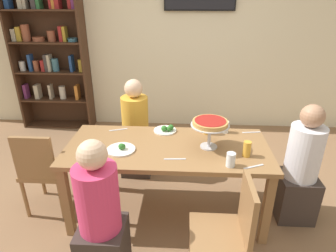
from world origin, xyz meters
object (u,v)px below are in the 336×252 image
at_px(diner_head_east, 300,172).
at_px(salad_plate_near_diner, 166,129).
at_px(cutlery_knife_near, 175,159).
at_px(diner_near_left, 101,222).
at_px(cutlery_knife_far, 118,130).
at_px(chair_head_west, 43,169).
at_px(cutlery_fork_near, 253,167).
at_px(diner_far_left, 136,135).
at_px(water_glass_clear_far, 225,127).
at_px(cutlery_fork_far, 251,132).
at_px(deep_dish_pizza_stand, 210,125).
at_px(water_glass_clear_near, 231,160).
at_px(salad_plate_far_diner, 121,149).
at_px(bookshelf, 50,53).
at_px(beer_glass_amber_short, 247,149).
at_px(dining_table, 167,155).
at_px(beer_glass_amber_tall, 207,126).
at_px(chair_near_right, 229,229).

height_order(diner_head_east, salad_plate_near_diner, diner_head_east).
xyz_separation_m(salad_plate_near_diner, cutlery_knife_near, (0.10, -0.52, -0.02)).
distance_m(diner_near_left, cutlery_knife_far, 1.05).
distance_m(diner_near_left, diner_head_east, 1.81).
xyz_separation_m(chair_head_west, salad_plate_near_diner, (1.14, 0.34, 0.28)).
xyz_separation_m(cutlery_fork_near, cutlery_knife_far, (-1.21, 0.61, 0.00)).
bearing_deg(chair_head_west, diner_far_left, 44.29).
bearing_deg(water_glass_clear_far, chair_head_west, -168.31).
relative_size(cutlery_knife_near, cutlery_fork_far, 1.00).
distance_m(deep_dish_pizza_stand, cutlery_knife_far, 0.95).
height_order(water_glass_clear_near, cutlery_fork_far, water_glass_clear_near).
distance_m(salad_plate_far_diner, water_glass_clear_far, 1.03).
distance_m(bookshelf, water_glass_clear_far, 3.00).
distance_m(diner_head_east, beer_glass_amber_short, 0.65).
bearing_deg(dining_table, bookshelf, 133.22).
xyz_separation_m(dining_table, chair_head_west, (-1.17, -0.04, -0.16)).
xyz_separation_m(chair_head_west, cutlery_fork_near, (1.87, -0.26, 0.26)).
bearing_deg(cutlery_knife_far, cutlery_fork_near, 133.75).
relative_size(chair_head_west, cutlery_fork_far, 4.83).
height_order(dining_table, cutlery_knife_far, cutlery_knife_far).
height_order(cutlery_fork_near, cutlery_knife_near, same).
bearing_deg(salad_plate_far_diner, cutlery_fork_far, 19.35).
bearing_deg(beer_glass_amber_tall, diner_far_left, 151.19).
xyz_separation_m(chair_near_right, beer_glass_amber_short, (0.20, 0.58, 0.32)).
relative_size(diner_near_left, salad_plate_far_diner, 4.61).
bearing_deg(beer_glass_amber_short, chair_near_right, -108.78).
height_order(bookshelf, salad_plate_near_diner, bookshelf).
xyz_separation_m(diner_far_left, salad_plate_far_diner, (0.01, -0.80, 0.26)).
xyz_separation_m(diner_far_left, cutlery_knife_far, (-0.10, -0.40, 0.25)).
relative_size(diner_near_left, chair_head_west, 1.32).
relative_size(beer_glass_amber_tall, cutlery_knife_far, 0.88).
xyz_separation_m(chair_near_right, water_glass_clear_far, (0.08, 1.03, 0.31)).
relative_size(salad_plate_near_diner, salad_plate_far_diner, 0.90).
bearing_deg(beer_glass_amber_tall, dining_table, -143.31).
distance_m(diner_head_east, cutlery_knife_far, 1.76).
bearing_deg(chair_head_west, salad_plate_far_diner, -4.31).
bearing_deg(diner_near_left, cutlery_fork_near, -70.27).
xyz_separation_m(diner_far_left, beer_glass_amber_tall, (0.77, -0.43, 0.33)).
bearing_deg(water_glass_clear_near, cutlery_knife_near, 170.46).
height_order(beer_glass_amber_tall, cutlery_knife_near, beer_glass_amber_tall).
xyz_separation_m(dining_table, water_glass_clear_near, (0.52, -0.30, 0.15)).
bearing_deg(diner_near_left, chair_head_west, 47.70).
bearing_deg(salad_plate_far_diner, chair_near_right, -35.48).
bearing_deg(cutlery_fork_far, water_glass_clear_near, 56.79).
height_order(dining_table, water_glass_clear_near, water_glass_clear_near).
height_order(diner_far_left, cutlery_knife_near, diner_far_left).
bearing_deg(beer_glass_amber_short, chair_head_west, 177.09).
bearing_deg(bookshelf, cutlery_fork_near, -41.84).
xyz_separation_m(diner_near_left, beer_glass_amber_short, (1.11, 0.57, 0.32)).
xyz_separation_m(salad_plate_near_diner, cutlery_fork_far, (0.84, 0.02, -0.02)).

